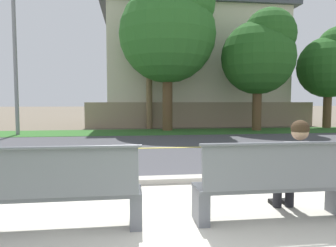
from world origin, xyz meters
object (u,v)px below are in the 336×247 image
Objects in this scene: bench_left at (53,193)px; shade_tree_left at (261,52)px; shade_tree_far_left at (171,27)px; shade_tree_centre at (331,63)px; bench_right at (275,184)px; streetlamp at (16,46)px; seated_person_grey at (295,164)px.

shade_tree_left is at bearing 56.80° from bench_left.
shade_tree_centre is at bearing 2.65° from shade_tree_far_left.
shade_tree_left reaches higher than shade_tree_centre.
shade_tree_left reaches higher than bench_right.
shade_tree_left is (4.40, -0.52, -1.21)m from shade_tree_far_left.
bench_left is 0.29× the size of streetlamp.
shade_tree_left is (11.28, 0.34, -0.00)m from streetlamp.
shade_tree_far_left is 1.43× the size of shade_tree_centre.
streetlamp is (-6.92, 10.70, 3.19)m from seated_person_grey.
seated_person_grey is at bearing -111.53° from shade_tree_left.
streetlamp reaches higher than shade_tree_centre.
shade_tree_far_left reaches higher than shade_tree_centre.
shade_tree_centre reaches higher than bench_left.
shade_tree_far_left is at bearing 7.18° from streetlamp.
shade_tree_left is 4.53m from shade_tree_centre.
streetlamp is 1.24× the size of shade_tree_centre.
shade_tree_far_left is 4.59m from shade_tree_left.
bench_right is (2.63, 0.00, 0.00)m from bench_left.
bench_left is 12.06m from streetlamp.
shade_tree_centre is (8.78, 11.98, 2.86)m from seated_person_grey.
bench_left is at bearing -104.07° from shade_tree_far_left.
bench_left is 0.25× the size of shade_tree_far_left.
streetlamp reaches higher than bench_left.
bench_left is at bearing -70.08° from streetlamp.
shade_tree_left is (4.71, 11.22, 3.40)m from bench_right.
shade_tree_far_left is at bearing 90.20° from seated_person_grey.
shade_tree_far_left is (-0.04, 11.57, 4.40)m from seated_person_grey.
bench_left is 12.95m from shade_tree_far_left.
shade_tree_left is (7.34, 11.22, 3.40)m from bench_left.
shade_tree_left reaches higher than seated_person_grey.
bench_right is 0.36× the size of shade_tree_centre.
shade_tree_centre is at bearing 11.92° from shade_tree_left.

